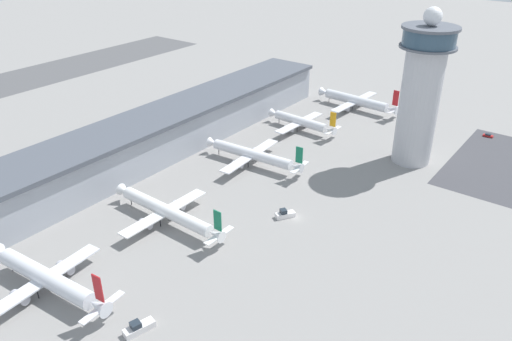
# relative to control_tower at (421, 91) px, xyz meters

# --- Properties ---
(ground_plane) EXTENTS (1000.00, 1000.00, 0.00)m
(ground_plane) POSITION_rel_control_tower_xyz_m (-62.80, 13.48, -28.93)
(ground_plane) COLOR gray
(terminal_building) EXTENTS (207.46, 25.00, 17.27)m
(terminal_building) POSITION_rel_control_tower_xyz_m (-62.80, 83.48, -20.19)
(terminal_building) COLOR #A3A8B2
(terminal_building) RESTS_ON ground
(control_tower) EXTENTS (20.31, 20.31, 59.00)m
(control_tower) POSITION_rel_control_tower_xyz_m (0.00, 0.00, 0.00)
(control_tower) COLOR #BCBCC1
(control_tower) RESTS_ON ground
(parking_lot_surface) EXTENTS (64.00, 40.00, 0.01)m
(parking_lot_surface) POSITION_rel_control_tower_xyz_m (17.36, -32.29, -28.92)
(parking_lot_surface) COLOR #424247
(parking_lot_surface) RESTS_ON ground
(airplane_gate_bravo) EXTENTS (33.35, 43.36, 14.08)m
(airplane_gate_bravo) POSITION_rel_control_tower_xyz_m (-130.76, 45.70, -24.65)
(airplane_gate_bravo) COLOR silver
(airplane_gate_bravo) RESTS_ON ground
(airplane_gate_charlie) EXTENTS (33.60, 45.82, 12.81)m
(airplane_gate_charlie) POSITION_rel_control_tower_xyz_m (-89.52, 44.51, -24.71)
(airplane_gate_charlie) COLOR white
(airplane_gate_charlie) RESTS_ON ground
(airplane_gate_delta) EXTENTS (34.56, 43.44, 12.81)m
(airplane_gate_delta) POSITION_rel_control_tower_xyz_m (-40.81, 47.72, -24.56)
(airplane_gate_delta) COLOR white
(airplane_gate_delta) RESTS_ON ground
(airplane_gate_echo) EXTENTS (31.16, 35.33, 12.51)m
(airplane_gate_echo) POSITION_rel_control_tower_xyz_m (0.03, 51.39, -24.95)
(airplane_gate_echo) COLOR white
(airplane_gate_echo) RESTS_ON ground
(airplane_gate_foxtrot) EXTENTS (37.38, 43.60, 14.12)m
(airplane_gate_foxtrot) POSITION_rel_control_tower_xyz_m (39.23, 43.77, -24.54)
(airplane_gate_foxtrot) COLOR silver
(airplane_gate_foxtrot) RESTS_ON ground
(service_truck_catering) EXTENTS (6.66, 5.46, 2.97)m
(service_truck_catering) POSITION_rel_control_tower_xyz_m (-64.36, 16.60, -27.89)
(service_truck_catering) COLOR black
(service_truck_catering) RESTS_ON ground
(service_truck_fuel) EXTENTS (7.97, 4.35, 3.07)m
(service_truck_fuel) POSITION_rel_control_tower_xyz_m (-126.13, 16.41, -27.86)
(service_truck_fuel) COLOR black
(service_truck_fuel) RESTS_ON ground
(car_white_wagon) EXTENTS (1.98, 4.26, 1.38)m
(car_white_wagon) POSITION_rel_control_tower_xyz_m (43.15, -18.46, -28.39)
(car_white_wagon) COLOR black
(car_white_wagon) RESTS_ON ground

